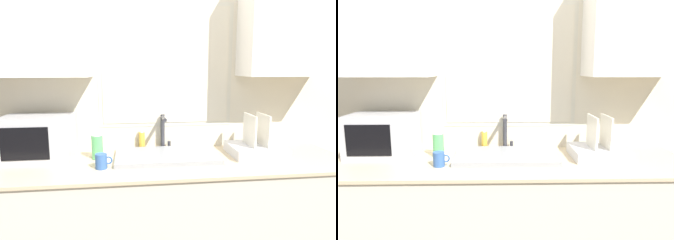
{
  "view_description": "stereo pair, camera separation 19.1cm",
  "coord_description": "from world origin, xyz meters",
  "views": [
    {
      "loc": [
        -0.27,
        -1.57,
        1.54
      ],
      "look_at": [
        -0.03,
        0.3,
        1.21
      ],
      "focal_mm": 32.0,
      "sensor_mm": 36.0,
      "label": 1
    },
    {
      "loc": [
        -0.08,
        -1.58,
        1.54
      ],
      "look_at": [
        -0.03,
        0.3,
        1.21
      ],
      "focal_mm": 32.0,
      "sensor_mm": 36.0,
      "label": 2
    }
  ],
  "objects": [
    {
      "name": "countertop",
      "position": [
        0.0,
        0.34,
        0.47
      ],
      "size": [
        2.37,
        0.7,
        0.93
      ],
      "color": "beige",
      "rests_on": "ground_plane"
    },
    {
      "name": "wall_back",
      "position": [
        0.0,
        0.65,
        1.44
      ],
      "size": [
        6.0,
        0.38,
        2.6
      ],
      "color": "beige",
      "rests_on": "ground_plane"
    },
    {
      "name": "sink_basin",
      "position": [
        -0.03,
        0.4,
        0.94
      ],
      "size": [
        0.69,
        0.4,
        0.03
      ],
      "color": "gray",
      "rests_on": "countertop"
    },
    {
      "name": "faucet",
      "position": [
        -0.03,
        0.6,
        1.09
      ],
      "size": [
        0.08,
        0.17,
        0.27
      ],
      "color": "#333338",
      "rests_on": "countertop"
    },
    {
      "name": "microwave",
      "position": [
        -0.89,
        0.47,
        1.08
      ],
      "size": [
        0.44,
        0.32,
        0.3
      ],
      "color": "#B2B2B7",
      "rests_on": "countertop"
    },
    {
      "name": "dish_rack",
      "position": [
        0.61,
        0.39,
        0.99
      ],
      "size": [
        0.36,
        0.33,
        0.29
      ],
      "color": "silver",
      "rests_on": "countertop"
    },
    {
      "name": "spray_bottle",
      "position": [
        -0.5,
        0.44,
        1.03
      ],
      "size": [
        0.08,
        0.08,
        0.22
      ],
      "color": "#59B266",
      "rests_on": "countertop"
    },
    {
      "name": "soap_bottle",
      "position": [
        -0.19,
        0.63,
        1.0
      ],
      "size": [
        0.04,
        0.04,
        0.16
      ],
      "color": "gold",
      "rests_on": "countertop"
    },
    {
      "name": "mug_near_sink",
      "position": [
        -0.45,
        0.23,
        0.98
      ],
      "size": [
        0.11,
        0.07,
        0.09
      ],
      "color": "#335999",
      "rests_on": "countertop"
    }
  ]
}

